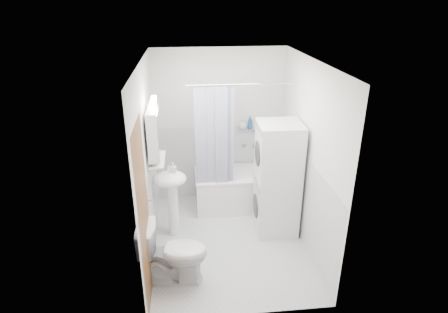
{
  "coord_description": "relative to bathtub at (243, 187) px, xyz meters",
  "views": [
    {
      "loc": [
        -0.51,
        -4.21,
        3.08
      ],
      "look_at": [
        -0.05,
        0.15,
        1.18
      ],
      "focal_mm": 30.0,
      "sensor_mm": 36.0,
      "label": 1
    }
  ],
  "objects": [
    {
      "name": "soap_pump",
      "position": [
        -1.04,
        -0.67,
        0.64
      ],
      "size": [
        0.08,
        0.17,
        0.08
      ],
      "primitive_type": "imported",
      "color": "gray",
      "rests_on": "sink"
    },
    {
      "name": "shelf_cup",
      "position": [
        -1.22,
        -0.7,
        0.95
      ],
      "size": [
        0.1,
        0.09,
        0.1
      ],
      "primitive_type": "imported",
      "color": "gray",
      "rests_on": "shelf"
    },
    {
      "name": "medicine_cabinet",
      "position": [
        -1.24,
        -0.82,
        1.25
      ],
      "size": [
        0.13,
        0.5,
        0.71
      ],
      "color": "white",
      "rests_on": "room_walls"
    },
    {
      "name": "toilet",
      "position": [
        -1.05,
        -1.61,
        0.07
      ],
      "size": [
        0.8,
        0.49,
        0.76
      ],
      "primitive_type": "imported",
      "rotation": [
        0.0,
        0.0,
        1.5
      ],
      "color": "white",
      "rests_on": "ground"
    },
    {
      "name": "sink",
      "position": [
        -1.08,
        -0.67,
        0.39
      ],
      "size": [
        0.44,
        0.37,
        1.04
      ],
      "color": "white",
      "rests_on": "ground"
    },
    {
      "name": "shower_curtain",
      "position": [
        -0.46,
        -0.29,
        0.94
      ],
      "size": [
        0.55,
        0.02,
        1.45
      ],
      "color": "#151D4B",
      "rests_on": "curtain_rod"
    },
    {
      "name": "curtain_rod",
      "position": [
        0.0,
        -0.29,
        1.69
      ],
      "size": [
        1.67,
        0.02,
        0.02
      ],
      "primitive_type": "cylinder",
      "rotation": [
        0.0,
        1.57,
        0.0
      ],
      "color": "silver",
      "rests_on": "room_walls"
    },
    {
      "name": "floor",
      "position": [
        -0.33,
        -0.92,
        -0.31
      ],
      "size": [
        2.6,
        2.6,
        0.0
      ],
      "primitive_type": "plane",
      "color": "silver",
      "rests_on": "ground"
    },
    {
      "name": "tub_spout",
      "position": [
        0.2,
        0.33,
        0.57
      ],
      "size": [
        0.04,
        0.12,
        0.04
      ],
      "primitive_type": "cylinder",
      "rotation": [
        1.57,
        0.0,
        0.0
      ],
      "color": "silver",
      "rests_on": "room_walls"
    },
    {
      "name": "shampoo_b",
      "position": [
        0.14,
        0.32,
        0.89
      ],
      "size": [
        0.08,
        0.21,
        0.08
      ],
      "primitive_type": "imported",
      "color": "#23528D",
      "rests_on": "shower_caddy"
    },
    {
      "name": "shelf_bottle",
      "position": [
        -1.22,
        -0.97,
        0.93
      ],
      "size": [
        0.07,
        0.18,
        0.07
      ],
      "primitive_type": "imported",
      "color": "gray",
      "rests_on": "shelf"
    },
    {
      "name": "towel",
      "position": [
        -1.27,
        -0.21,
        1.01
      ],
      "size": [
        0.07,
        0.33,
        0.79
      ],
      "color": "#541113",
      "rests_on": "room_walls"
    },
    {
      "name": "shower_caddy",
      "position": [
        0.25,
        0.32,
        0.84
      ],
      "size": [
        0.22,
        0.06,
        0.02
      ],
      "primitive_type": "cube",
      "color": "silver",
      "rests_on": "room_walls"
    },
    {
      "name": "wainscot",
      "position": [
        -0.33,
        -0.63,
        0.29
      ],
      "size": [
        1.98,
        2.58,
        2.58
      ],
      "color": "white",
      "rests_on": "ground"
    },
    {
      "name": "shelf",
      "position": [
        -1.22,
        -0.82,
        0.89
      ],
      "size": [
        0.18,
        0.54,
        0.02
      ],
      "primitive_type": "cube",
      "color": "silver",
      "rests_on": "room_walls"
    },
    {
      "name": "shampoo_a",
      "position": [
        0.02,
        0.32,
        0.91
      ],
      "size": [
        0.13,
        0.17,
        0.13
      ],
      "primitive_type": "imported",
      "color": "gray",
      "rests_on": "shower_caddy"
    },
    {
      "name": "bathtub",
      "position": [
        0.0,
        0.0,
        0.0
      ],
      "size": [
        1.49,
        0.7,
        0.57
      ],
      "color": "white",
      "rests_on": "ground"
    },
    {
      "name": "room_walls",
      "position": [
        -0.33,
        -0.92,
        1.17
      ],
      "size": [
        2.6,
        2.6,
        2.6
      ],
      "color": "white",
      "rests_on": "ground"
    },
    {
      "name": "washer_dryer",
      "position": [
        0.35,
        -0.71,
        0.48
      ],
      "size": [
        0.58,
        0.57,
        1.58
      ],
      "rotation": [
        0.0,
        0.0,
        -0.03
      ],
      "color": "white",
      "rests_on": "ground"
    },
    {
      "name": "door",
      "position": [
        -1.28,
        -1.47,
        0.69
      ],
      "size": [
        0.05,
        2.0,
        2.0
      ],
      "color": "brown",
      "rests_on": "ground"
    }
  ]
}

